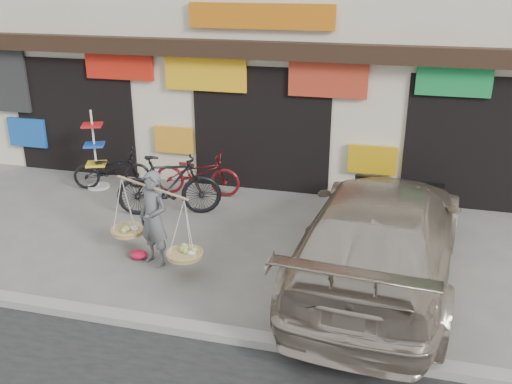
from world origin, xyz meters
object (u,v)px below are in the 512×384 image
(display_rack, at_px, (95,157))
(bike_1, at_px, (169,185))
(bike_2, at_px, (197,173))
(suv, at_px, (381,233))
(bike_0, at_px, (112,169))
(street_vendor, at_px, (154,223))

(display_rack, bearing_deg, bike_1, -24.55)
(bike_1, bearing_deg, bike_2, -26.86)
(bike_2, height_order, display_rack, display_rack)
(bike_2, xyz_separation_m, display_rack, (-2.31, -0.17, 0.22))
(bike_1, relative_size, suv, 0.36)
(suv, relative_size, display_rack, 3.23)
(bike_2, height_order, suv, suv)
(bike_1, height_order, suv, suv)
(bike_0, bearing_deg, suv, -133.33)
(bike_0, distance_m, suv, 6.52)
(bike_0, height_order, bike_2, bike_2)
(suv, height_order, display_rack, display_rack)
(bike_1, distance_m, display_rack, 2.37)
(street_vendor, height_order, bike_2, street_vendor)
(bike_1, bearing_deg, bike_0, 41.37)
(bike_2, distance_m, suv, 4.84)
(street_vendor, height_order, display_rack, display_rack)
(bike_2, bearing_deg, bike_1, 167.01)
(bike_2, relative_size, display_rack, 1.06)
(street_vendor, xyz_separation_m, bike_2, (-0.41, 3.10, -0.25))
(bike_2, relative_size, suv, 0.33)
(bike_1, relative_size, bike_2, 1.10)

